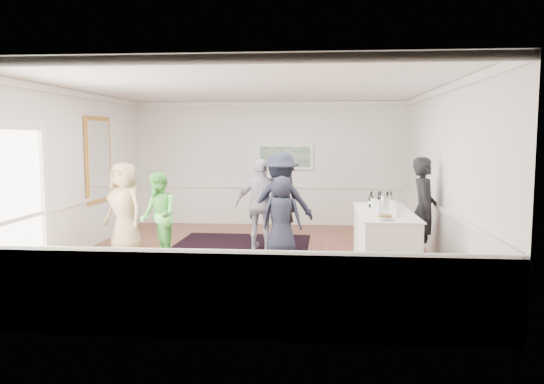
# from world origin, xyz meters

# --- Properties ---
(floor) EXTENTS (8.00, 8.00, 0.00)m
(floor) POSITION_xyz_m (0.00, 0.00, 0.00)
(floor) COLOR brown
(floor) RESTS_ON ground
(ceiling) EXTENTS (7.00, 8.00, 0.02)m
(ceiling) POSITION_xyz_m (0.00, 0.00, 3.20)
(ceiling) COLOR white
(ceiling) RESTS_ON wall_back
(wall_left) EXTENTS (0.02, 8.00, 3.20)m
(wall_left) POSITION_xyz_m (-3.50, 0.00, 1.60)
(wall_left) COLOR white
(wall_left) RESTS_ON floor
(wall_right) EXTENTS (0.02, 8.00, 3.20)m
(wall_right) POSITION_xyz_m (3.50, 0.00, 1.60)
(wall_right) COLOR white
(wall_right) RESTS_ON floor
(wall_back) EXTENTS (7.00, 0.02, 3.20)m
(wall_back) POSITION_xyz_m (0.00, 4.00, 1.60)
(wall_back) COLOR white
(wall_back) RESTS_ON floor
(wall_front) EXTENTS (7.00, 0.02, 3.20)m
(wall_front) POSITION_xyz_m (0.00, -4.00, 1.60)
(wall_front) COLOR white
(wall_front) RESTS_ON floor
(wainscoting) EXTENTS (7.00, 8.00, 1.00)m
(wainscoting) POSITION_xyz_m (0.00, 0.00, 0.50)
(wainscoting) COLOR white
(wainscoting) RESTS_ON floor
(mirror) EXTENTS (0.05, 1.25, 1.85)m
(mirror) POSITION_xyz_m (-3.45, 1.30, 1.80)
(mirror) COLOR gold
(mirror) RESTS_ON wall_left
(doorway) EXTENTS (0.10, 1.78, 2.56)m
(doorway) POSITION_xyz_m (-3.45, -1.90, 1.42)
(doorway) COLOR white
(doorway) RESTS_ON wall_left
(landscape_painting) EXTENTS (1.44, 0.06, 0.66)m
(landscape_painting) POSITION_xyz_m (0.40, 3.95, 1.78)
(landscape_painting) COLOR white
(landscape_painting) RESTS_ON wall_back
(area_rug) EXTENTS (2.90, 3.76, 0.02)m
(area_rug) POSITION_xyz_m (-0.36, 0.63, 0.01)
(area_rug) COLOR black
(area_rug) RESTS_ON floor
(serving_table) EXTENTS (0.94, 2.48, 1.00)m
(serving_table) POSITION_xyz_m (2.41, -0.49, 0.51)
(serving_table) COLOR white
(serving_table) RESTS_ON floor
(bartender) EXTENTS (0.57, 0.77, 1.92)m
(bartender) POSITION_xyz_m (3.20, 0.14, 0.96)
(bartender) COLOR black
(bartender) RESTS_ON floor
(guest_tan) EXTENTS (1.05, 0.92, 1.81)m
(guest_tan) POSITION_xyz_m (-2.47, 0.10, 0.91)
(guest_tan) COLOR tan
(guest_tan) RESTS_ON floor
(guest_green) EXTENTS (0.97, 1.01, 1.65)m
(guest_green) POSITION_xyz_m (-1.73, -0.11, 0.82)
(guest_green) COLOR #57C64F
(guest_green) RESTS_ON floor
(guest_lilac) EXTENTS (1.13, 0.56, 1.85)m
(guest_lilac) POSITION_xyz_m (0.12, 0.88, 0.93)
(guest_lilac) COLOR #ADA6BA
(guest_lilac) RESTS_ON floor
(guest_dark_a) EXTENTS (1.31, 0.78, 1.98)m
(guest_dark_a) POSITION_xyz_m (0.51, 0.82, 0.99)
(guest_dark_a) COLOR black
(guest_dark_a) RESTS_ON floor
(guest_dark_b) EXTENTS (0.67, 0.44, 1.82)m
(guest_dark_b) POSITION_xyz_m (0.42, 2.37, 0.91)
(guest_dark_b) COLOR black
(guest_dark_b) RESTS_ON floor
(guest_navy) EXTENTS (0.82, 0.59, 1.55)m
(guest_navy) POSITION_xyz_m (0.56, 0.35, 0.78)
(guest_navy) COLOR black
(guest_navy) RESTS_ON floor
(wine_bottles) EXTENTS (0.44, 0.25, 0.31)m
(wine_bottles) POSITION_xyz_m (2.38, 0.03, 1.16)
(wine_bottles) COLOR black
(wine_bottles) RESTS_ON serving_table
(juice_pitchers) EXTENTS (0.41, 0.72, 0.24)m
(juice_pitchers) POSITION_xyz_m (2.39, -0.79, 1.12)
(juice_pitchers) COLOR #88B440
(juice_pitchers) RESTS_ON serving_table
(ice_bucket) EXTENTS (0.26, 0.26, 0.25)m
(ice_bucket) POSITION_xyz_m (2.46, -0.23, 1.12)
(ice_bucket) COLOR silver
(ice_bucket) RESTS_ON serving_table
(nut_bowl) EXTENTS (0.27, 0.27, 0.07)m
(nut_bowl) POSITION_xyz_m (2.30, -1.43, 1.04)
(nut_bowl) COLOR white
(nut_bowl) RESTS_ON serving_table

